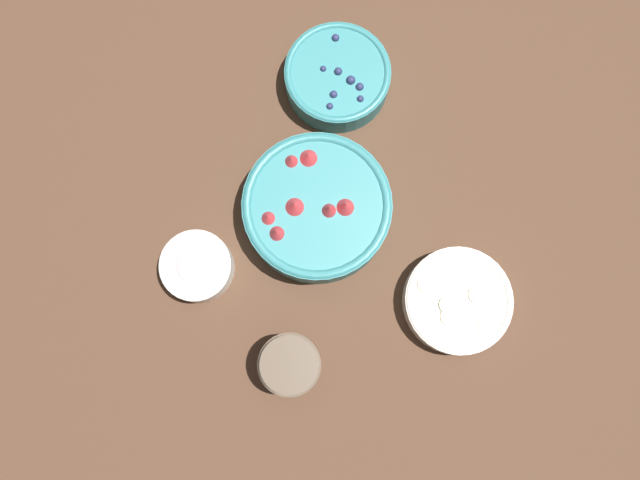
% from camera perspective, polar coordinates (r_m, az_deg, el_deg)
% --- Properties ---
extents(ground_plane, '(4.00, 4.00, 0.00)m').
position_cam_1_polar(ground_plane, '(1.02, -1.05, 2.23)').
color(ground_plane, '#4C3323').
extents(bowl_strawberries, '(0.23, 0.23, 0.09)m').
position_cam_1_polar(bowl_strawberries, '(0.98, -0.30, 2.96)').
color(bowl_strawberries, teal).
rests_on(bowl_strawberries, ground_plane).
extents(bowl_blueberries, '(0.17, 0.17, 0.06)m').
position_cam_1_polar(bowl_blueberries, '(1.05, 1.60, 14.70)').
color(bowl_blueberries, teal).
rests_on(bowl_blueberries, ground_plane).
extents(bowl_bananas, '(0.17, 0.17, 0.05)m').
position_cam_1_polar(bowl_bananas, '(0.99, 12.43, -5.45)').
color(bowl_bananas, silver).
rests_on(bowl_bananas, ground_plane).
extents(bowl_cream, '(0.11, 0.11, 0.05)m').
position_cam_1_polar(bowl_cream, '(0.99, -11.21, -2.37)').
color(bowl_cream, white).
rests_on(bowl_cream, ground_plane).
extents(jar_chocolate, '(0.09, 0.09, 0.09)m').
position_cam_1_polar(jar_chocolate, '(0.96, -2.71, -11.23)').
color(jar_chocolate, brown).
rests_on(jar_chocolate, ground_plane).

